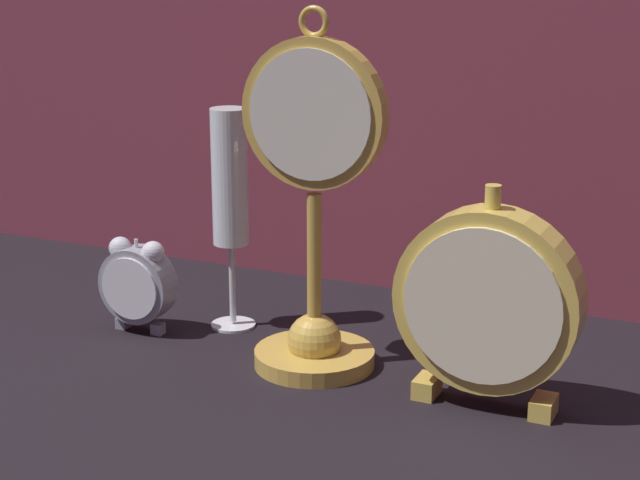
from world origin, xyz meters
TOP-DOWN VIEW (x-y plane):
  - ground_plane at (0.00, 0.00)m, footprint 4.00×4.00m
  - pocket_watch_on_stand at (0.00, 0.07)m, footprint 0.14×0.12m
  - alarm_clock_twin_bell at (-0.21, 0.07)m, footprint 0.08×0.03m
  - mantel_clock_silver at (0.18, 0.04)m, footprint 0.17×0.04m
  - champagne_flute at (-0.13, 0.13)m, footprint 0.05×0.05m

SIDE VIEW (x-z plane):
  - ground_plane at x=0.00m, z-range 0.00..0.00m
  - alarm_clock_twin_bell at x=-0.21m, z-range 0.01..0.11m
  - mantel_clock_silver at x=0.18m, z-range 0.00..0.20m
  - pocket_watch_on_stand at x=0.00m, z-range -0.04..0.31m
  - champagne_flute at x=-0.13m, z-range 0.03..0.27m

